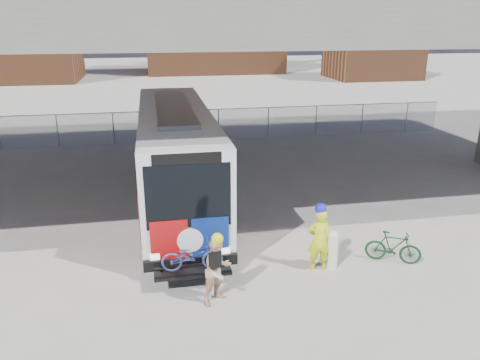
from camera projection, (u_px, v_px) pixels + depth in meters
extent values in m
plane|color=#9E9991|center=(240.00, 222.00, 16.38)|extent=(160.00, 160.00, 0.00)
cube|color=silver|center=(176.00, 151.00, 17.86)|extent=(2.55, 12.00, 3.20)
cube|color=black|center=(174.00, 132.00, 18.11)|extent=(2.61, 11.00, 1.28)
cube|color=black|center=(188.00, 196.00, 12.20)|extent=(2.24, 0.12, 1.76)
cube|color=black|center=(187.00, 158.00, 11.87)|extent=(1.78, 0.12, 0.30)
cube|color=black|center=(191.00, 262.00, 12.71)|extent=(2.55, 0.20, 0.30)
cube|color=#9C0C0E|center=(169.00, 242.00, 12.43)|extent=(1.00, 0.08, 1.20)
cube|color=navy|center=(210.00, 238.00, 12.63)|extent=(1.00, 0.08, 1.20)
cylinder|color=silver|center=(190.00, 240.00, 12.51)|extent=(0.70, 0.06, 0.70)
cube|color=gray|center=(174.00, 108.00, 17.32)|extent=(1.28, 7.20, 0.14)
cube|color=black|center=(193.00, 271.00, 12.25)|extent=(2.00, 0.70, 0.06)
cylinder|color=black|center=(148.00, 238.00, 14.03)|extent=(0.30, 1.00, 1.00)
cylinder|color=black|center=(224.00, 231.00, 14.43)|extent=(0.30, 1.00, 1.00)
cylinder|color=black|center=(147.00, 159.00, 22.03)|extent=(0.30, 1.00, 1.00)
cylinder|color=black|center=(196.00, 157.00, 22.43)|extent=(0.30, 1.00, 1.00)
cube|color=#9C0C0E|center=(141.00, 206.00, 14.30)|extent=(0.06, 2.60, 1.70)
cube|color=navy|center=(141.00, 188.00, 15.79)|extent=(0.06, 1.40, 1.70)
cube|color=#9C0C0E|center=(225.00, 200.00, 14.76)|extent=(0.06, 2.60, 1.70)
cube|color=navy|center=(218.00, 184.00, 16.25)|extent=(0.06, 1.40, 1.70)
imported|color=#39457F|center=(192.00, 256.00, 12.10)|extent=(1.62, 0.63, 0.84)
cube|color=#605E59|center=(220.00, 19.00, 17.92)|extent=(40.00, 16.00, 1.50)
cylinder|color=gray|center=(58.00, 131.00, 25.84)|extent=(0.06, 0.06, 1.80)
cylinder|color=gray|center=(132.00, 128.00, 26.54)|extent=(0.06, 0.06, 1.80)
cylinder|color=gray|center=(202.00, 125.00, 27.25)|extent=(0.06, 0.06, 1.80)
cylinder|color=gray|center=(268.00, 123.00, 27.95)|extent=(0.06, 0.06, 1.80)
cylinder|color=gray|center=(332.00, 120.00, 28.66)|extent=(0.06, 0.06, 1.80)
cylinder|color=gray|center=(392.00, 118.00, 29.36)|extent=(0.06, 0.06, 1.80)
plane|color=gray|center=(202.00, 125.00, 27.25)|extent=(30.00, 0.00, 30.00)
cube|color=gray|center=(201.00, 110.00, 26.95)|extent=(30.00, 0.05, 0.04)
cube|color=brown|center=(12.00, 37.00, 53.45)|extent=(14.00, 10.00, 10.00)
cube|color=brown|center=(212.00, 26.00, 63.87)|extent=(18.00, 12.00, 12.00)
cube|color=brown|center=(373.00, 44.00, 56.52)|extent=(10.00, 8.00, 8.00)
cylinder|color=silver|center=(332.00, 252.00, 13.16)|extent=(0.30, 0.30, 1.00)
sphere|color=silver|center=(333.00, 236.00, 13.00)|extent=(0.30, 0.30, 0.30)
imported|color=yellow|center=(319.00, 240.00, 12.95)|extent=(0.69, 0.48, 1.82)
sphere|color=#1A18D4|center=(321.00, 209.00, 12.65)|extent=(0.32, 0.32, 0.32)
imported|color=#D8AB8A|center=(218.00, 271.00, 11.47)|extent=(1.04, 1.00, 1.70)
sphere|color=yellow|center=(217.00, 239.00, 11.19)|extent=(0.29, 0.29, 0.29)
cube|color=black|center=(215.00, 260.00, 11.18)|extent=(0.32, 0.29, 0.40)
imported|color=#133D1C|center=(393.00, 247.00, 13.50)|extent=(1.59, 1.15, 0.95)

